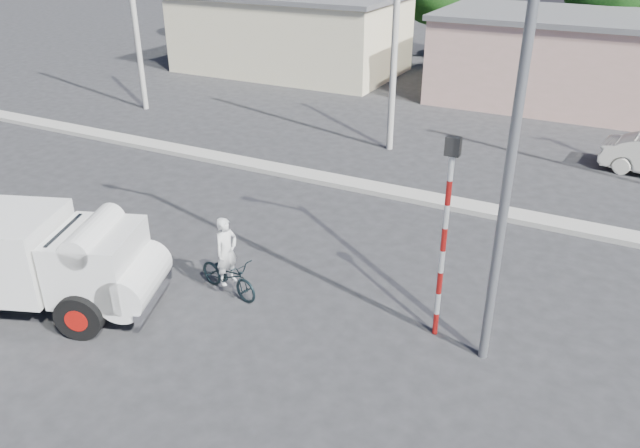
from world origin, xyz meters
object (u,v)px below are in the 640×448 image
at_px(truck, 32,258).
at_px(streetlight, 507,116).
at_px(bicycle, 228,275).
at_px(cyclist, 227,262).
at_px(traffic_pole, 445,224).

relative_size(truck, streetlight, 0.65).
relative_size(bicycle, streetlight, 0.20).
height_order(cyclist, streetlight, streetlight).
bearing_deg(cyclist, streetlight, -72.57).
height_order(truck, cyclist, truck).
relative_size(cyclist, traffic_pole, 0.38).
bearing_deg(traffic_pole, cyclist, -171.73).
bearing_deg(truck, traffic_pole, 0.41).
distance_m(truck, bicycle, 4.27).
height_order(bicycle, traffic_pole, traffic_pole).
relative_size(traffic_pole, streetlight, 0.48).
distance_m(bicycle, streetlight, 7.29).
height_order(truck, traffic_pole, traffic_pole).
relative_size(truck, traffic_pole, 1.34).
height_order(bicycle, cyclist, cyclist).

